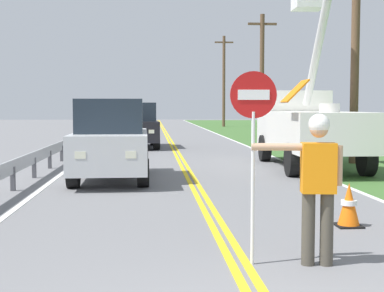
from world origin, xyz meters
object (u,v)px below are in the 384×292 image
(flagger_worker, at_px, (317,179))
(oncoming_suv_nearest, at_px, (112,139))
(traffic_cone_lead, at_px, (349,206))
(utility_pole_near, at_px, (356,24))
(stop_sign_paddle, at_px, (253,124))
(utility_pole_mid, at_px, (262,73))
(utility_pole_far, at_px, (224,80))
(utility_bucket_truck, at_px, (307,122))
(oncoming_suv_second, at_px, (137,125))

(flagger_worker, relative_size, oncoming_suv_nearest, 0.39)
(traffic_cone_lead, bearing_deg, oncoming_suv_nearest, 124.80)
(traffic_cone_lead, bearing_deg, utility_pole_near, 69.07)
(stop_sign_paddle, relative_size, utility_pole_near, 0.26)
(utility_pole_near, relative_size, utility_pole_mid, 1.17)
(stop_sign_paddle, distance_m, utility_pole_far, 46.87)
(utility_bucket_truck, xyz_separation_m, utility_pole_mid, (1.95, 16.86, 2.58))
(oncoming_suv_second, relative_size, utility_pole_far, 0.54)
(oncoming_suv_nearest, bearing_deg, traffic_cone_lead, -55.20)
(utility_pole_near, height_order, traffic_cone_lead, utility_pole_near)
(utility_bucket_truck, xyz_separation_m, traffic_cone_lead, (-1.83, -8.79, -1.09))
(oncoming_suv_nearest, distance_m, utility_pole_near, 9.36)
(stop_sign_paddle, height_order, oncoming_suv_nearest, stop_sign_paddle)
(utility_bucket_truck, height_order, utility_pole_mid, utility_pole_mid)
(oncoming_suv_second, bearing_deg, utility_pole_near, -46.32)
(utility_pole_near, bearing_deg, utility_pole_far, 89.65)
(utility_pole_far, bearing_deg, traffic_cone_lead, -95.00)
(oncoming_suv_nearest, relative_size, utility_pole_far, 0.53)
(traffic_cone_lead, bearing_deg, flagger_worker, -119.33)
(utility_pole_near, bearing_deg, flagger_worker, -112.50)
(stop_sign_paddle, height_order, utility_pole_near, utility_pole_near)
(oncoming_suv_nearest, relative_size, traffic_cone_lead, 6.62)
(utility_pole_far, height_order, traffic_cone_lead, utility_pole_far)
(stop_sign_paddle, relative_size, oncoming_suv_nearest, 0.50)
(oncoming_suv_second, height_order, utility_pole_mid, utility_pole_mid)
(flagger_worker, distance_m, oncoming_suv_second, 19.66)
(stop_sign_paddle, bearing_deg, utility_pole_mid, 78.33)
(flagger_worker, bearing_deg, traffic_cone_lead, 60.67)
(flagger_worker, height_order, utility_pole_far, utility_pole_far)
(oncoming_suv_second, xyz_separation_m, utility_pole_near, (7.46, -7.81, 3.61))
(utility_bucket_truck, relative_size, traffic_cone_lead, 9.81)
(flagger_worker, height_order, utility_pole_near, utility_pole_near)
(utility_pole_mid, bearing_deg, utility_bucket_truck, -96.61)
(utility_bucket_truck, xyz_separation_m, utility_pole_near, (1.85, 0.82, 3.25))
(stop_sign_paddle, distance_m, traffic_cone_lead, 3.07)
(flagger_worker, bearing_deg, oncoming_suv_second, 97.67)
(oncoming_suv_second, bearing_deg, utility_pole_mid, 47.38)
(oncoming_suv_nearest, height_order, traffic_cone_lead, oncoming_suv_nearest)
(flagger_worker, xyz_separation_m, oncoming_suv_nearest, (-3.01, 8.06, 0.01))
(oncoming_suv_nearest, distance_m, traffic_cone_lead, 7.34)
(oncoming_suv_nearest, xyz_separation_m, utility_pole_mid, (7.95, 19.64, 2.94))
(oncoming_suv_second, height_order, traffic_cone_lead, oncoming_suv_second)
(oncoming_suv_second, distance_m, traffic_cone_lead, 17.84)
(flagger_worker, xyz_separation_m, utility_bucket_truck, (2.99, 10.85, 0.38))
(oncoming_suv_nearest, height_order, utility_pole_near, utility_pole_near)
(utility_bucket_truck, height_order, utility_pole_near, utility_pole_near)
(oncoming_suv_second, distance_m, utility_pole_mid, 11.55)
(traffic_cone_lead, bearing_deg, utility_pole_mid, 81.61)
(stop_sign_paddle, xyz_separation_m, oncoming_suv_nearest, (-2.25, 7.97, -0.65))
(flagger_worker, bearing_deg, utility_pole_far, 83.81)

